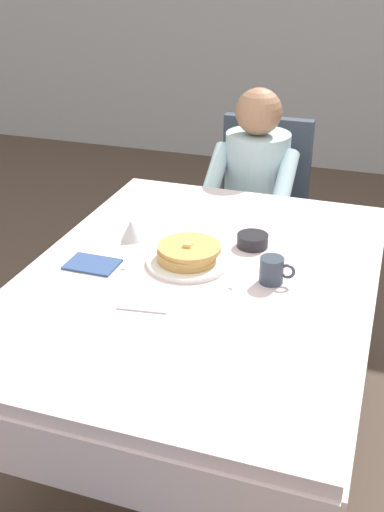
{
  "coord_description": "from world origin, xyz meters",
  "views": [
    {
      "loc": [
        0.55,
        -1.69,
        1.72
      ],
      "look_at": [
        -0.03,
        0.02,
        0.79
      ],
      "focal_mm": 43.82,
      "sensor_mm": 36.0,
      "label": 1
    }
  ],
  "objects_px": {
    "bowl_butter": "(253,240)",
    "spoon_near_edge": "(142,310)",
    "plate_breakfast": "(188,261)",
    "fork_left_of_plate": "(133,257)",
    "dining_table_main": "(198,296)",
    "syrup_pitcher": "(131,230)",
    "chair_diner": "(260,201)",
    "diner_person": "(254,186)",
    "breakfast_stack": "(188,253)",
    "knife_right_of_plate": "(242,274)",
    "cup_coffee": "(272,270)"
  },
  "relations": [
    {
      "from": "dining_table_main",
      "to": "plate_breakfast",
      "type": "height_order",
      "value": "plate_breakfast"
    },
    {
      "from": "dining_table_main",
      "to": "spoon_near_edge",
      "type": "bearing_deg",
      "value": -107.44
    },
    {
      "from": "plate_breakfast",
      "to": "fork_left_of_plate",
      "type": "bearing_deg",
      "value": -173.99
    },
    {
      "from": "plate_breakfast",
      "to": "breakfast_stack",
      "type": "relative_size",
      "value": 1.31
    },
    {
      "from": "diner_person",
      "to": "chair_diner",
      "type": "bearing_deg",
      "value": -90.0
    },
    {
      "from": "dining_table_main",
      "to": "diner_person",
      "type": "height_order",
      "value": "diner_person"
    },
    {
      "from": "syrup_pitcher",
      "to": "breakfast_stack",
      "type": "bearing_deg",
      "value": -24.02
    },
    {
      "from": "bowl_butter",
      "to": "spoon_near_edge",
      "type": "bearing_deg",
      "value": -111.78
    },
    {
      "from": "diner_person",
      "to": "cup_coffee",
      "type": "bearing_deg",
      "value": 106.29
    },
    {
      "from": "breakfast_stack",
      "to": "fork_left_of_plate",
      "type": "relative_size",
      "value": 1.19
    },
    {
      "from": "diner_person",
      "to": "fork_left_of_plate",
      "type": "bearing_deg",
      "value": 79.12
    },
    {
      "from": "dining_table_main",
      "to": "breakfast_stack",
      "type": "distance_m",
      "value": 0.15
    },
    {
      "from": "plate_breakfast",
      "to": "breakfast_stack",
      "type": "height_order",
      "value": "breakfast_stack"
    },
    {
      "from": "chair_diner",
      "to": "bowl_butter",
      "type": "distance_m",
      "value": 0.97
    },
    {
      "from": "plate_breakfast",
      "to": "bowl_butter",
      "type": "relative_size",
      "value": 2.55
    },
    {
      "from": "fork_left_of_plate",
      "to": "bowl_butter",
      "type": "bearing_deg",
      "value": -59.96
    },
    {
      "from": "syrup_pitcher",
      "to": "knife_right_of_plate",
      "type": "height_order",
      "value": "syrup_pitcher"
    },
    {
      "from": "chair_diner",
      "to": "breakfast_stack",
      "type": "xyz_separation_m",
      "value": [
        0.0,
        -1.12,
        0.25
      ]
    },
    {
      "from": "dining_table_main",
      "to": "spoon_near_edge",
      "type": "height_order",
      "value": "spoon_near_edge"
    },
    {
      "from": "chair_diner",
      "to": "breakfast_stack",
      "type": "relative_size",
      "value": 4.34
    },
    {
      "from": "cup_coffee",
      "to": "syrup_pitcher",
      "type": "distance_m",
      "value": 0.56
    },
    {
      "from": "cup_coffee",
      "to": "plate_breakfast",
      "type": "bearing_deg",
      "value": 173.23
    },
    {
      "from": "cup_coffee",
      "to": "spoon_near_edge",
      "type": "height_order",
      "value": "cup_coffee"
    },
    {
      "from": "chair_diner",
      "to": "spoon_near_edge",
      "type": "xyz_separation_m",
      "value": [
        -0.03,
        -1.44,
        0.21
      ]
    },
    {
      "from": "chair_diner",
      "to": "cup_coffee",
      "type": "relative_size",
      "value": 8.23
    },
    {
      "from": "chair_diner",
      "to": "knife_right_of_plate",
      "type": "bearing_deg",
      "value": 99.53
    },
    {
      "from": "cup_coffee",
      "to": "fork_left_of_plate",
      "type": "height_order",
      "value": "cup_coffee"
    },
    {
      "from": "syrup_pitcher",
      "to": "spoon_near_edge",
      "type": "xyz_separation_m",
      "value": [
        0.22,
        -0.43,
        -0.04
      ]
    },
    {
      "from": "breakfast_stack",
      "to": "knife_right_of_plate",
      "type": "relative_size",
      "value": 1.07
    },
    {
      "from": "diner_person",
      "to": "plate_breakfast",
      "type": "height_order",
      "value": "diner_person"
    },
    {
      "from": "bowl_butter",
      "to": "fork_left_of_plate",
      "type": "distance_m",
      "value": 0.42
    },
    {
      "from": "plate_breakfast",
      "to": "fork_left_of_plate",
      "type": "height_order",
      "value": "plate_breakfast"
    },
    {
      "from": "plate_breakfast",
      "to": "spoon_near_edge",
      "type": "distance_m",
      "value": 0.32
    },
    {
      "from": "syrup_pitcher",
      "to": "knife_right_of_plate",
      "type": "xyz_separation_m",
      "value": [
        0.44,
        -0.13,
        -0.04
      ]
    },
    {
      "from": "knife_right_of_plate",
      "to": "bowl_butter",
      "type": "bearing_deg",
      "value": 11.37
    },
    {
      "from": "syrup_pitcher",
      "to": "spoon_near_edge",
      "type": "relative_size",
      "value": 0.53
    },
    {
      "from": "spoon_near_edge",
      "to": "chair_diner",
      "type": "bearing_deg",
      "value": 80.64
    },
    {
      "from": "bowl_butter",
      "to": "cup_coffee",
      "type": "bearing_deg",
      "value": -62.78
    },
    {
      "from": "plate_breakfast",
      "to": "fork_left_of_plate",
      "type": "distance_m",
      "value": 0.19
    },
    {
      "from": "dining_table_main",
      "to": "plate_breakfast",
      "type": "distance_m",
      "value": 0.12
    },
    {
      "from": "bowl_butter",
      "to": "spoon_near_edge",
      "type": "relative_size",
      "value": 0.73
    },
    {
      "from": "dining_table_main",
      "to": "fork_left_of_plate",
      "type": "bearing_deg",
      "value": 172.7
    },
    {
      "from": "diner_person",
      "to": "spoon_near_edge",
      "type": "bearing_deg",
      "value": 88.52
    },
    {
      "from": "syrup_pitcher",
      "to": "fork_left_of_plate",
      "type": "relative_size",
      "value": 0.44
    },
    {
      "from": "fork_left_of_plate",
      "to": "spoon_near_edge",
      "type": "bearing_deg",
      "value": -153.33
    },
    {
      "from": "diner_person",
      "to": "breakfast_stack",
      "type": "xyz_separation_m",
      "value": [
        0.0,
        -0.97,
        0.11
      ]
    },
    {
      "from": "chair_diner",
      "to": "fork_left_of_plate",
      "type": "height_order",
      "value": "chair_diner"
    },
    {
      "from": "breakfast_stack",
      "to": "syrup_pitcher",
      "type": "relative_size",
      "value": 2.68
    },
    {
      "from": "dining_table_main",
      "to": "syrup_pitcher",
      "type": "height_order",
      "value": "syrup_pitcher"
    },
    {
      "from": "diner_person",
      "to": "knife_right_of_plate",
      "type": "xyz_separation_m",
      "value": [
        0.19,
        -0.98,
        0.07
      ]
    }
  ]
}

